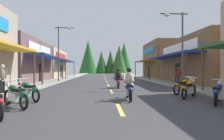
% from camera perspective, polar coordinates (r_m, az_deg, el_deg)
% --- Properties ---
extents(ground, '(10.35, 96.02, 0.10)m').
position_cam_1_polar(ground, '(33.33, -1.81, -2.45)').
color(ground, '#38383A').
extents(sidewalk_left, '(2.34, 96.02, 0.12)m').
position_cam_1_polar(sidewalk_left, '(33.79, -12.64, -2.23)').
color(sidewalk_left, '#9E9991').
rests_on(sidewalk_left, ground).
extents(sidewalk_right, '(2.34, 96.02, 0.12)m').
position_cam_1_polar(sidewalk_right, '(34.05, 8.93, -2.21)').
color(sidewalk_right, '#9E9991').
rests_on(sidewalk_right, ground).
extents(centerline_dashes, '(0.16, 73.74, 0.01)m').
position_cam_1_polar(centerline_dashes, '(38.15, -1.96, -2.04)').
color(centerline_dashes, '#E0C64C').
rests_on(centerline_dashes, ground).
extents(storefront_left_middle, '(8.20, 11.67, 4.78)m').
position_cam_1_polar(storefront_left_middle, '(26.12, -25.47, 2.19)').
color(storefront_left_middle, brown).
rests_on(storefront_left_middle, ground).
extents(storefront_left_far, '(9.64, 11.34, 4.78)m').
position_cam_1_polar(storefront_left_far, '(37.96, -19.38, 1.55)').
color(storefront_left_far, tan).
rests_on(storefront_left_far, ground).
extents(storefront_right_middle, '(8.69, 13.84, 4.78)m').
position_cam_1_polar(storefront_right_middle, '(25.02, 24.65, 2.28)').
color(storefront_right_middle, brown).
rests_on(storefront_right_middle, ground).
extents(storefront_right_far, '(8.54, 10.36, 6.10)m').
position_cam_1_polar(storefront_right_far, '(37.52, 14.92, 2.57)').
color(storefront_right_far, brown).
rests_on(storefront_right_far, ground).
extents(streetlamp_left, '(2.14, 0.30, 6.39)m').
position_cam_1_polar(streetlamp_left, '(25.13, -13.53, 6.28)').
color(streetlamp_left, '#474C51').
rests_on(streetlamp_left, ground).
extents(streetlamp_right, '(2.14, 0.30, 5.84)m').
position_cam_1_polar(streetlamp_right, '(17.12, 17.45, 8.12)').
color(streetlamp_right, '#474C51').
rests_on(streetlamp_right, ground).
extents(motorcycle_parked_right_1, '(1.31, 1.81, 1.04)m').
position_cam_1_polar(motorcycle_parked_right_1, '(10.00, 26.67, -5.47)').
color(motorcycle_parked_right_1, black).
rests_on(motorcycle_parked_right_1, ground).
extents(motorcycle_parked_right_2, '(1.46, 1.70, 1.04)m').
position_cam_1_polar(motorcycle_parked_right_2, '(11.49, 20.06, -4.74)').
color(motorcycle_parked_right_2, black).
rests_on(motorcycle_parked_right_2, ground).
extents(motorcycle_parked_right_3, '(1.77, 1.37, 1.04)m').
position_cam_1_polar(motorcycle_parked_right_3, '(13.28, 18.77, -4.07)').
color(motorcycle_parked_right_3, black).
rests_on(motorcycle_parked_right_3, ground).
extents(motorcycle_parked_left_2, '(1.56, 1.61, 1.04)m').
position_cam_1_polar(motorcycle_parked_left_2, '(8.97, -24.66, -6.12)').
color(motorcycle_parked_left_2, black).
rests_on(motorcycle_parked_left_2, ground).
extents(motorcycle_parked_left_3, '(1.60, 1.57, 1.04)m').
position_cam_1_polar(motorcycle_parked_left_3, '(10.62, -21.78, -5.14)').
color(motorcycle_parked_left_3, black).
rests_on(motorcycle_parked_left_3, ground).
extents(rider_cruising_lead, '(0.60, 2.14, 1.57)m').
position_cam_1_polar(rider_cruising_lead, '(10.19, 4.59, -4.41)').
color(rider_cruising_lead, black).
rests_on(rider_cruising_lead, ground).
extents(rider_cruising_trailing, '(0.60, 2.14, 1.57)m').
position_cam_1_polar(rider_cruising_trailing, '(16.71, 1.62, -2.63)').
color(rider_cruising_trailing, black).
rests_on(rider_cruising_trailing, ground).
extents(pedestrian_by_shop, '(0.37, 0.54, 1.76)m').
position_cam_1_polar(pedestrian_by_shop, '(13.59, -27.52, -1.72)').
color(pedestrian_by_shop, black).
rests_on(pedestrian_by_shop, ground).
extents(pedestrian_browsing, '(0.55, 0.35, 1.70)m').
position_cam_1_polar(pedestrian_browsing, '(19.88, 17.56, -1.24)').
color(pedestrian_browsing, '#3F593F').
rests_on(pedestrian_browsing, ground).
extents(treeline_backdrop, '(20.64, 11.84, 12.24)m').
position_cam_1_polar(treeline_backdrop, '(81.28, -0.26, 2.91)').
color(treeline_backdrop, '#1F5B23').
rests_on(treeline_backdrop, ground).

